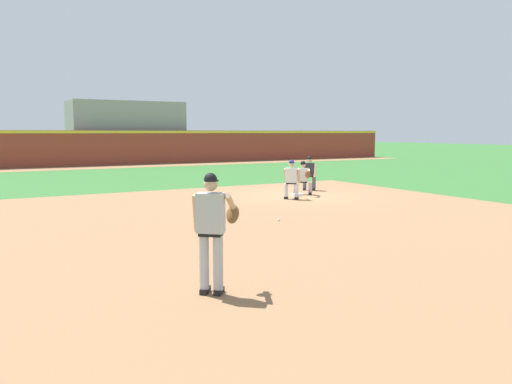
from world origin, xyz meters
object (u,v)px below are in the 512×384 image
object	(u,v)px
pitcher	(212,226)
first_baseman	(303,176)
baseball	(279,220)
first_base_bag	(297,195)
umpire	(309,172)
baserunner	(291,178)

from	to	relation	value
pitcher	first_baseman	bearing A→B (deg)	49.04
baseball	first_baseman	size ratio (longest dim) A/B	0.06
first_baseman	pitcher	bearing A→B (deg)	-130.96
first_base_bag	umpire	world-z (taller)	umpire
first_base_bag	baserunner	size ratio (longest dim) A/B	0.26
first_base_bag	first_baseman	size ratio (longest dim) A/B	0.28
baserunner	first_baseman	bearing A→B (deg)	38.24
baserunner	umpire	bearing A→B (deg)	42.15
baseball	baserunner	distance (m)	4.66
first_base_bag	first_baseman	distance (m)	0.81
baseball	pitcher	distance (m)	6.50
baseball	first_baseman	xyz separation A→B (m)	(3.96, 4.55, 0.69)
first_base_bag	umpire	size ratio (longest dim) A/B	0.26
first_base_bag	pitcher	size ratio (longest dim) A/B	0.20
pitcher	first_baseman	world-z (taller)	pitcher
baseball	baserunner	world-z (taller)	baserunner
baseball	first_baseman	world-z (taller)	first_baseman
first_base_bag	first_baseman	bearing A→B (deg)	21.89
first_baseman	baserunner	size ratio (longest dim) A/B	0.92
baseball	umpire	xyz separation A→B (m)	(5.06, 5.68, 0.76)
pitcher	umpire	distance (m)	14.03
baseball	first_baseman	distance (m)	6.07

